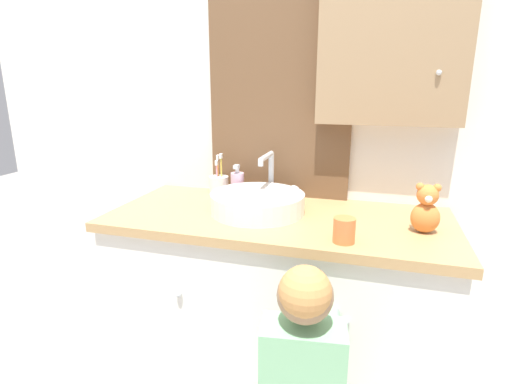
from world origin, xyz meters
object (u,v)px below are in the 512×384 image
object	(u,v)px
soap_dispenser	(237,185)
drinking_cup	(344,230)
toothbrush_holder	(219,185)
sink_basin	(258,202)
teddy_bear	(426,210)

from	to	relation	value
soap_dispenser	drinking_cup	distance (m)	0.64
toothbrush_holder	soap_dispenser	world-z (taller)	toothbrush_holder
sink_basin	teddy_bear	xyz separation A→B (m)	(0.61, -0.05, 0.04)
toothbrush_holder	drinking_cup	size ratio (longest dim) A/B	2.32
sink_basin	teddy_bear	distance (m)	0.61
toothbrush_holder	soap_dispenser	bearing A→B (deg)	-14.28
sink_basin	toothbrush_holder	xyz separation A→B (m)	(-0.25, 0.20, 0.00)
sink_basin	soap_dispenser	xyz separation A→B (m)	(-0.15, 0.17, 0.02)
soap_dispenser	drinking_cup	xyz separation A→B (m)	(0.50, -0.39, -0.02)
sink_basin	teddy_bear	bearing A→B (deg)	-4.77
sink_basin	toothbrush_holder	size ratio (longest dim) A/B	2.22
soap_dispenser	toothbrush_holder	bearing A→B (deg)	165.72
sink_basin	toothbrush_holder	distance (m)	0.32
teddy_bear	toothbrush_holder	bearing A→B (deg)	163.85
sink_basin	soap_dispenser	distance (m)	0.23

